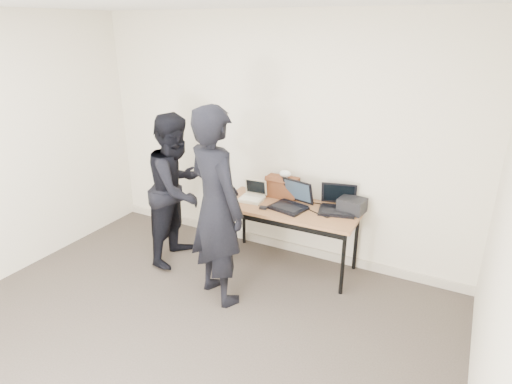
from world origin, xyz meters
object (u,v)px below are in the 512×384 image
Objects in this scene: person_typist at (216,207)px; person_observer at (177,189)px; desk at (288,212)px; leather_satchel at (282,187)px; laptop_right at (338,205)px; laptop_beige at (253,196)px; equipment_box at (352,205)px; laptop_center at (292,202)px.

person_typist reaches higher than person_observer.
leather_satchel is at bearing 127.01° from desk.
leather_satchel is 0.19× the size of person_typist.
laptop_right is at bearing -106.67° from person_typist.
laptop_beige is at bearing -141.60° from leather_satchel.
equipment_box is at bearing 5.13° from laptop_beige.
leather_satchel is 1.39× the size of equipment_box.
laptop_right is (0.48, 0.17, 0.12)m from desk.
equipment_box is at bearing 15.62° from desk.
leather_satchel reaches higher than desk.
laptop_beige is at bearing -166.57° from laptop_center.
laptop_beige is (-0.44, 0.01, 0.10)m from desk.
laptop_center is 0.48m from laptop_right.
desk is at bearing -173.94° from laptop_right.
laptop_right reaches higher than equipment_box.
laptop_right is at bearing 30.68° from laptop_center.
equipment_box is (0.60, 0.17, 0.01)m from laptop_center.
laptop_center reaches higher than leather_satchel.
laptop_beige is 0.35m from leather_satchel.
desk is 0.79× the size of person_typist.
laptop_center is 0.30m from leather_satchel.
person_typist is 1.13× the size of person_observer.
laptop_beige is 0.14× the size of person_typist.
laptop_beige is 0.47m from laptop_center.
equipment_box is (0.81, -0.04, -0.05)m from leather_satchel.
person_typist is (-1.01, -1.01, 0.16)m from equipment_box.
laptop_right reaches higher than desk.
desk is 5.84× the size of equipment_box.
laptop_center is 1.20× the size of leather_satchel.
desk is at bearing -6.12° from laptop_beige.
person_typist is (-0.87, -0.99, 0.18)m from laptop_right.
person_observer is at bearing -4.69° from person_typist.
person_observer is at bearing -157.04° from laptop_beige.
person_observer reaches higher than leather_satchel.
desk is 0.13m from laptop_center.
laptop_beige is at bearing -170.62° from equipment_box.
laptop_center reaches higher than equipment_box.
leather_satchel is at bearing -76.36° from person_typist.
desk is 0.90× the size of person_observer.
leather_satchel is at bearing -64.79° from person_observer.
laptop_beige is 0.64× the size of laptop_center.
leather_satchel is (-0.18, 0.23, 0.19)m from desk.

